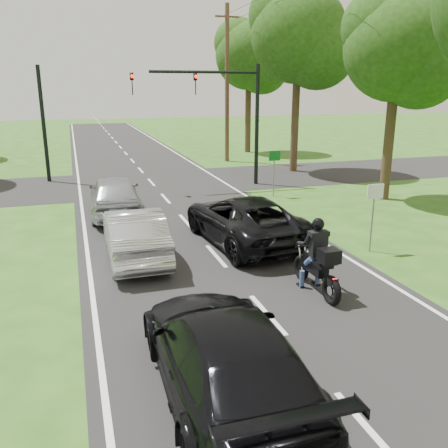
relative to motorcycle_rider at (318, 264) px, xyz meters
The scene contains 16 objects.
ground 1.95m from the motorcycle_rider, 155.37° to the right, with size 140.00×140.00×0.00m, color #235016.
road 9.42m from the motorcycle_rider, 100.03° to the left, with size 8.00×100.00×0.01m, color black.
cross_road 15.36m from the motorcycle_rider, 96.12° to the left, with size 60.00×7.00×0.01m, color black.
motorcycle_rider is the anchor object (origin of this frame).
dark_suv 4.31m from the motorcycle_rider, 94.88° to the left, with size 2.54×5.51×1.53m, color black.
silver_sedan 5.53m from the motorcycle_rider, 135.96° to the left, with size 1.59×4.56×1.50m, color silver.
silver_suv 9.88m from the motorcycle_rider, 114.23° to the left, with size 1.92×4.77×1.62m, color #ABADB3.
dark_car_behind 4.73m from the motorcycle_rider, 136.58° to the right, with size 2.14×5.26×1.53m, color black.
traffic_signal 13.78m from the motorcycle_rider, 82.68° to the left, with size 6.38×0.44×6.00m.
signal_pole_far 18.69m from the motorcycle_rider, 111.62° to the left, with size 0.20×0.20×6.00m, color black.
utility_pole_far 22.16m from the motorcycle_rider, 77.88° to the left, with size 1.60×0.28×10.00m.
sign_white 3.88m from the motorcycle_rider, 36.05° to the left, with size 0.55×0.07×2.12m.
sign_green 10.77m from the motorcycle_rider, 72.30° to the left, with size 0.55×0.07×2.12m.
tree_row_c 12.67m from the motorcycle_rider, 44.76° to the left, with size 4.80×4.65×8.76m.
tree_row_d 18.88m from the motorcycle_rider, 64.99° to the left, with size 5.76×5.58×10.45m.
tree_row_e 26.92m from the motorcycle_rider, 72.60° to the left, with size 5.28×5.12×9.61m.
Camera 1 is at (-3.86, -8.91, 4.93)m, focal length 38.00 mm.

